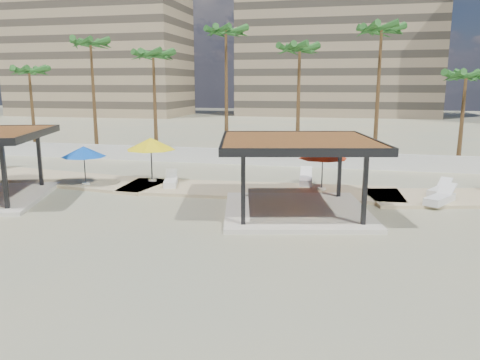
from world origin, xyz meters
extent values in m
plane|color=tan|center=(0.00, 0.00, 0.00)|extent=(200.00, 200.00, 0.00)
cube|color=#C6B284|center=(-12.00, 7.50, 0.06)|extent=(16.40, 6.19, 0.24)
cube|color=#C6B284|center=(2.00, 7.00, 0.06)|extent=(16.24, 5.11, 0.24)
cube|color=silver|center=(0.00, 16.00, 0.60)|extent=(56.00, 0.30, 1.20)
cube|color=#937F60|center=(-42.00, 68.00, 15.00)|extent=(34.00, 16.00, 30.00)
cube|color=#847259|center=(4.00, 78.00, 14.00)|extent=(38.00, 16.00, 28.00)
cube|color=beige|center=(4.68, 3.04, 0.10)|extent=(8.18, 8.18, 0.21)
cube|color=black|center=(2.75, -0.06, 1.76)|extent=(0.22, 0.22, 3.10)
cube|color=black|center=(1.58, 4.96, 1.76)|extent=(0.22, 0.22, 3.10)
cube|color=black|center=(7.78, 1.11, 1.76)|extent=(0.22, 0.22, 3.10)
cube|color=black|center=(6.61, 6.14, 1.76)|extent=(0.22, 0.22, 3.10)
cube|color=brown|center=(4.68, 3.04, 3.45)|extent=(8.43, 8.43, 0.29)
cube|color=black|center=(5.48, -0.38, 3.45)|extent=(6.97, 1.74, 0.35)
cube|color=black|center=(3.88, 6.45, 3.45)|extent=(6.97, 1.74, 0.35)
cube|color=black|center=(1.26, 2.24, 3.45)|extent=(1.74, 6.97, 0.35)
cube|color=black|center=(8.10, 3.83, 3.45)|extent=(1.74, 6.97, 0.35)
cube|color=black|center=(-8.99, -0.11, 1.80)|extent=(0.24, 0.24, 3.19)
cube|color=black|center=(-10.72, 4.91, 1.80)|extent=(0.24, 0.24, 3.19)
cube|color=black|center=(-8.95, 2.71, 3.55)|extent=(2.51, 6.97, 0.36)
cylinder|color=beige|center=(-4.85, 7.67, 0.24)|extent=(0.53, 0.53, 0.13)
cylinder|color=#262628|center=(-4.85, 7.67, 1.44)|extent=(0.07, 0.07, 2.53)
cone|color=yellow|center=(-4.85, 7.67, 2.53)|extent=(3.44, 3.44, 0.74)
cylinder|color=beige|center=(5.62, 7.66, 0.24)|extent=(0.48, 0.48, 0.12)
cylinder|color=#262628|center=(5.62, 7.66, 1.33)|extent=(0.07, 0.07, 2.31)
cone|color=#B82D10|center=(5.62, 7.66, 2.32)|extent=(3.44, 3.44, 0.67)
cylinder|color=beige|center=(-8.33, 5.80, 0.23)|extent=(0.45, 0.45, 0.11)
cylinder|color=#262628|center=(-8.33, 5.80, 1.26)|extent=(0.06, 0.06, 2.16)
cone|color=#0C48B6|center=(-8.33, 5.80, 2.19)|extent=(3.27, 3.27, 0.63)
cube|color=silver|center=(-3.27, 6.80, 0.32)|extent=(1.29, 2.16, 0.29)
cube|color=silver|center=(-3.27, 6.80, 0.50)|extent=(1.29, 2.16, 0.06)
cube|color=silver|center=(-3.51, 7.56, 0.74)|extent=(0.85, 0.87, 0.52)
cube|color=silver|center=(11.67, 5.91, 0.34)|extent=(1.83, 2.29, 0.31)
cube|color=silver|center=(11.67, 5.91, 0.52)|extent=(1.83, 2.29, 0.07)
cube|color=silver|center=(12.12, 6.65, 0.79)|extent=(1.03, 1.04, 0.56)
cube|color=silver|center=(4.57, 9.20, 0.33)|extent=(0.93, 2.22, 0.30)
cube|color=silver|center=(4.57, 9.20, 0.51)|extent=(0.93, 2.22, 0.06)
cube|color=silver|center=(4.50, 10.04, 0.77)|extent=(0.77, 0.80, 0.55)
cube|color=silver|center=(12.01, 8.01, 0.32)|extent=(1.57, 2.06, 0.28)
cube|color=silver|center=(12.01, 8.01, 0.49)|extent=(1.57, 2.06, 0.06)
cube|color=silver|center=(12.38, 8.68, 0.72)|extent=(0.90, 0.91, 0.50)
cone|color=brown|center=(-21.00, 18.30, 3.74)|extent=(0.36, 0.36, 7.48)
ellipsoid|color=#235B20|center=(-21.00, 18.30, 7.23)|extent=(3.00, 3.00, 1.80)
cone|color=brown|center=(-15.00, 18.70, 4.89)|extent=(0.36, 0.36, 9.78)
ellipsoid|color=#235B20|center=(-15.00, 18.70, 9.53)|extent=(3.00, 3.00, 1.80)
cone|color=brown|center=(-9.00, 18.10, 4.34)|extent=(0.36, 0.36, 8.67)
ellipsoid|color=#235B20|center=(-9.00, 18.10, 8.42)|extent=(3.00, 3.00, 1.80)
cone|color=brown|center=(-3.00, 18.90, 5.24)|extent=(0.36, 0.36, 10.47)
ellipsoid|color=#235B20|center=(-3.00, 18.90, 10.22)|extent=(3.00, 3.00, 1.80)
cone|color=brown|center=(3.00, 18.40, 4.50)|extent=(0.36, 0.36, 8.99)
ellipsoid|color=#235B20|center=(3.00, 18.40, 8.74)|extent=(3.00, 3.00, 1.80)
cone|color=brown|center=(9.00, 18.60, 5.13)|extent=(0.36, 0.36, 10.26)
ellipsoid|color=#235B20|center=(9.00, 18.60, 10.01)|extent=(3.00, 3.00, 1.80)
cone|color=brown|center=(15.00, 18.20, 3.46)|extent=(0.36, 0.36, 6.92)
ellipsoid|color=#235B20|center=(15.00, 18.20, 6.67)|extent=(3.00, 3.00, 1.80)
camera|label=1|loc=(7.04, -18.92, 6.11)|focal=35.00mm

